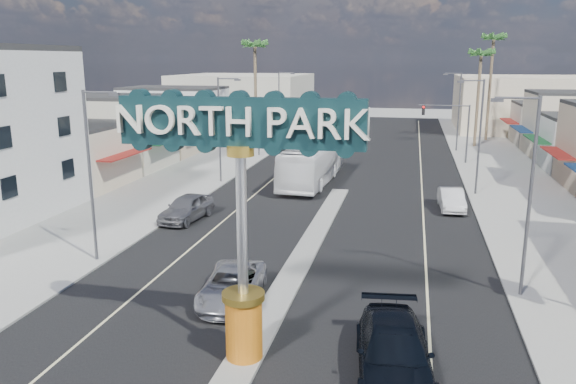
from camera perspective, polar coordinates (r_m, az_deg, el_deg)
The scene contains 25 objects.
ground at distance 46.86m, azimuth 5.50°, elevation 0.36°, with size 160.00×160.00×0.00m, color gray.
road at distance 46.86m, azimuth 5.50°, elevation 0.37°, with size 20.00×120.00×0.01m, color black.
median_island at distance 31.61m, azimuth 1.89°, elevation -5.88°, with size 1.30×30.00×0.16m, color gray.
sidewalk_left at distance 50.42m, azimuth -10.49°, elevation 1.19°, with size 8.00×120.00×0.12m, color gray.
sidewalk_right at distance 47.31m, azimuth 22.58°, elevation -0.42°, with size 8.00×120.00×0.12m, color gray.
storefront_row_left at distance 65.77m, azimuth -14.29°, elevation 6.41°, with size 12.00×42.00×6.00m, color beige.
backdrop_far_left at distance 94.64m, azimuth -4.47°, elevation 9.39°, with size 20.00×20.00×8.00m, color #B7B29E.
backdrop_far_right at distance 92.08m, azimuth 23.06°, elevation 8.27°, with size 20.00×20.00×8.00m, color beige.
gateway_sign at distance 18.72m, azimuth -4.78°, elevation -0.80°, with size 8.20×1.50×9.15m.
traffic_signal_left at distance 61.43m, azimuth -1.37°, elevation 7.55°, with size 5.09×0.45×6.00m.
traffic_signal_right at distance 59.78m, azimuth 16.12°, elevation 6.87°, with size 5.09×0.45×6.00m.
streetlight_l_near at distance 30.38m, azimuth -19.26°, elevation 2.32°, with size 2.03×0.22×9.00m.
streetlight_l_mid at distance 48.34m, azimuth -6.81°, elevation 6.82°, with size 2.03×0.22×9.00m.
streetlight_l_far at distance 69.40m, azimuth -0.79°, elevation 8.88°, with size 2.03×0.22×9.00m.
streetlight_r_near at distance 26.40m, azimuth 23.11°, elevation 0.41°, with size 2.03×0.22×9.00m.
streetlight_r_mid at distance 45.94m, azimuth 18.74°, elevation 5.88°, with size 2.03×0.22×9.00m.
streetlight_r_far at distance 67.75m, azimuth 16.84°, elevation 8.20°, with size 2.03×0.22×9.00m.
palm_left_far at distance 67.90m, azimuth -3.38°, elevation 14.19°, with size 2.60×2.60×13.10m.
palm_right_mid at distance 71.74m, azimuth 19.02°, elevation 12.75°, with size 2.60×2.60×12.10m.
palm_right_far at distance 77.96m, azimuth 20.14°, elevation 13.97°, with size 2.60×2.60×14.10m.
suv_left at distance 25.30m, azimuth -5.69°, elevation -9.38°, with size 2.46×5.34×1.48m, color #BABBC0.
suv_right at distance 19.91m, azimuth 10.70°, elevation -15.73°, with size 2.49×6.12×1.78m, color black.
car_parked_left at distance 37.93m, azimuth -10.28°, elevation -1.58°, with size 2.02×5.03×1.71m, color slate.
car_parked_right at distance 41.64m, azimuth 16.27°, elevation -0.71°, with size 1.59×4.55×1.50m, color silver.
city_bus at distance 48.61m, azimuth 2.49°, elevation 3.11°, with size 3.11×13.29×3.70m, color white.
Camera 1 is at (5.43, -15.34, 10.49)m, focal length 35.00 mm.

